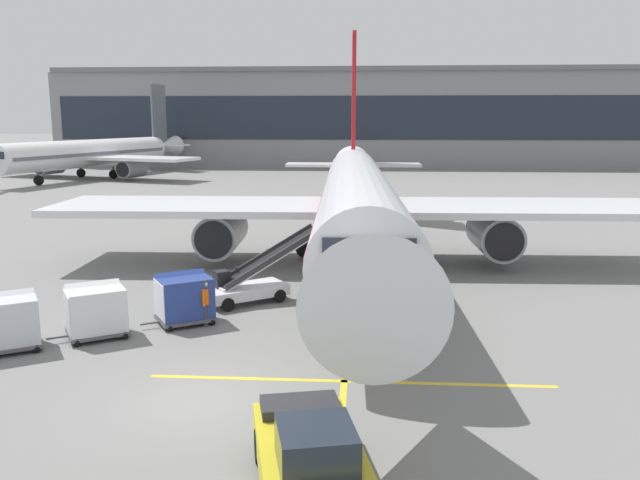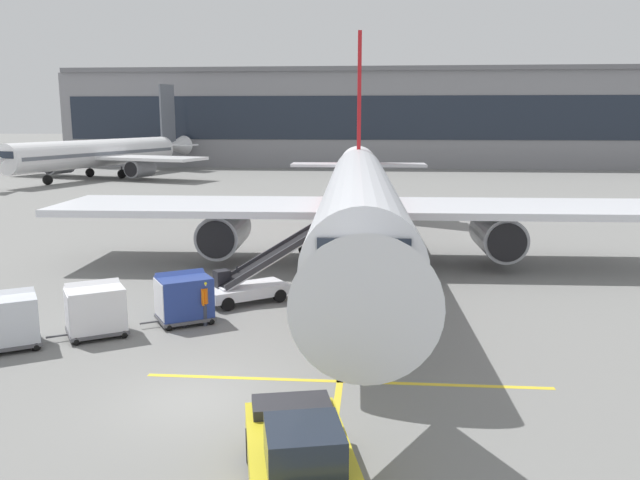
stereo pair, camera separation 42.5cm
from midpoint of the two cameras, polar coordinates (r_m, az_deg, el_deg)
ground_plane at (r=18.59m, az=-10.44°, el=-13.74°), size 600.00×600.00×0.00m
parked_airplane at (r=34.21m, az=3.88°, el=3.65°), size 32.24×41.70×13.93m
belt_loader at (r=27.41m, az=-5.63°, el=-3.65°), size 5.01×4.15×3.01m
baggage_cart_lead at (r=24.95m, az=-11.47°, el=-4.95°), size 2.73×2.41×1.91m
baggage_cart_second at (r=24.26m, az=-18.75°, el=-5.76°), size 2.73×2.41×1.91m
baggage_cart_third at (r=24.09m, az=-25.50°, el=-6.36°), size 2.73×2.41×1.91m
pushback_tug at (r=13.92m, az=-0.85°, el=-18.59°), size 3.04×4.76×1.83m
ground_crew_by_loader at (r=24.40m, az=-11.40°, el=-5.30°), size 0.35×0.55×1.74m
ground_crew_by_carts at (r=24.47m, az=-9.61°, el=-5.19°), size 0.28×0.57×1.74m
safety_cone_engine_keepout at (r=35.01m, az=-4.11°, el=-1.31°), size 0.66×0.66×0.75m
apron_guidance_line_lead_in at (r=34.05m, az=3.51°, el=-2.27°), size 0.20×110.00×0.01m
apron_guidance_line_stop_bar at (r=19.48m, az=2.98°, el=-12.37°), size 12.00×0.20×0.01m
terminal_building at (r=109.98m, az=8.55°, el=10.59°), size 112.83×19.41×15.39m
distant_airplane at (r=88.36m, az=-18.67°, el=7.25°), size 29.06×36.95×12.55m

